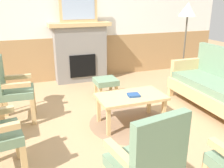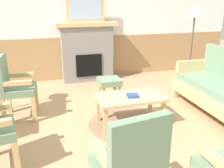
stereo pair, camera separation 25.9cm
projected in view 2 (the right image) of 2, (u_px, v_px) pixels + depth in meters
The scene contains 11 objects.
ground_plane at pixel (119, 128), 3.50m from camera, with size 14.00×14.00×0.00m, color tan.
wall_back at pixel (84, 20), 5.44m from camera, with size 7.20×0.14×2.70m.
fireplace at pixel (87, 51), 5.42m from camera, with size 1.30×0.44×1.28m.
framed_picture at pixel (86, 8), 5.13m from camera, with size 0.80×0.04×0.56m.
coffee_table at pixel (130, 99), 3.51m from camera, with size 0.96×0.56×0.44m.
round_rug at pixel (129, 123), 3.63m from camera, with size 1.21×1.21×0.01m, color #896B51.
book_on_table at pixel (133, 96), 3.46m from camera, with size 0.16×0.15×0.03m, color navy.
footstool at pixel (109, 83), 4.54m from camera, with size 0.40×0.40×0.36m.
armchair_by_window_left at pixel (13, 84), 3.66m from camera, with size 0.51×0.51×0.98m.
armchair_front_center at pixel (130, 162), 1.90m from camera, with size 0.55×0.55×0.98m.
floor_lamp_by_couch at pixel (195, 15), 4.61m from camera, with size 0.36×0.36×1.68m.
Camera 2 is at (-0.95, -2.96, 1.73)m, focal length 39.56 mm.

